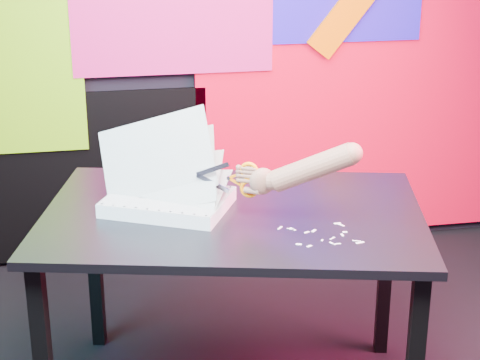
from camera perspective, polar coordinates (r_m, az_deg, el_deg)
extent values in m
cube|color=red|center=(4.10, 8.02, 6.67)|extent=(1.60, 0.02, 1.60)
cube|color=black|center=(4.01, -11.64, 0.17)|extent=(1.30, 0.02, 0.85)
cube|color=black|center=(3.29, -10.28, -5.91)|extent=(0.06, 0.06, 0.72)
cube|color=black|center=(3.24, 10.29, -6.36)|extent=(0.06, 0.06, 0.72)
cube|color=#2E2E34|center=(2.72, -0.49, -2.56)|extent=(1.45, 1.13, 0.03)
cube|color=silver|center=(2.75, -5.14, -1.58)|extent=(0.49, 0.44, 0.05)
cube|color=silver|center=(2.74, -5.15, -1.10)|extent=(0.49, 0.44, 0.00)
cube|color=silver|center=(2.74, -5.15, -1.01)|extent=(0.47, 0.43, 0.12)
cube|color=silver|center=(2.74, -5.41, -0.44)|extent=(0.43, 0.39, 0.21)
cube|color=silver|center=(2.74, -5.68, 0.57)|extent=(0.38, 0.34, 0.30)
cube|color=silver|center=(2.74, -5.95, 1.55)|extent=(0.38, 0.28, 0.35)
cylinder|color=black|center=(2.69, -9.80, -1.68)|extent=(0.01, 0.01, 0.00)
cylinder|color=black|center=(2.67, -9.02, -1.78)|extent=(0.01, 0.01, 0.00)
cylinder|color=black|center=(2.66, -8.22, -1.87)|extent=(0.01, 0.01, 0.00)
cylinder|color=black|center=(2.64, -7.42, -1.96)|extent=(0.01, 0.01, 0.00)
cylinder|color=black|center=(2.63, -6.61, -2.06)|extent=(0.01, 0.01, 0.00)
cylinder|color=black|center=(2.61, -5.79, -2.15)|extent=(0.01, 0.01, 0.00)
cylinder|color=black|center=(2.60, -4.96, -2.24)|extent=(0.01, 0.01, 0.00)
cylinder|color=black|center=(2.59, -4.12, -2.34)|extent=(0.01, 0.01, 0.00)
cylinder|color=black|center=(2.57, -3.28, -2.44)|extent=(0.01, 0.01, 0.00)
cylinder|color=black|center=(2.56, -2.42, -2.53)|extent=(0.01, 0.01, 0.00)
cylinder|color=black|center=(2.92, -7.54, 0.19)|extent=(0.01, 0.01, 0.00)
cylinder|color=black|center=(2.90, -6.81, 0.12)|extent=(0.01, 0.01, 0.00)
cylinder|color=black|center=(2.89, -6.07, 0.04)|extent=(0.01, 0.01, 0.00)
cylinder|color=black|center=(2.88, -5.32, -0.03)|extent=(0.01, 0.01, 0.00)
cylinder|color=black|center=(2.86, -4.57, -0.11)|extent=(0.01, 0.01, 0.00)
cylinder|color=black|center=(2.85, -3.81, -0.19)|extent=(0.01, 0.01, 0.00)
cylinder|color=black|center=(2.84, -3.04, -0.26)|extent=(0.01, 0.01, 0.00)
cylinder|color=black|center=(2.82, -2.26, -0.34)|extent=(0.01, 0.01, 0.00)
cylinder|color=black|center=(2.81, -1.48, -0.42)|extent=(0.01, 0.01, 0.00)
cylinder|color=black|center=(2.80, -0.69, -0.50)|extent=(0.01, 0.01, 0.00)
cube|color=black|center=(2.82, -6.57, -0.51)|extent=(0.07, 0.04, 0.00)
cube|color=black|center=(2.76, -4.51, -0.89)|extent=(0.05, 0.03, 0.00)
cube|color=black|center=(2.71, -6.30, -1.29)|extent=(0.09, 0.05, 0.00)
cube|color=#A0A1BB|center=(2.64, -1.96, 0.76)|extent=(0.11, 0.06, 0.06)
cube|color=#A0A1BB|center=(2.65, -1.95, -0.22)|extent=(0.11, 0.06, 0.06)
cylinder|color=#A0A1BB|center=(2.63, -0.81, 0.15)|extent=(0.02, 0.02, 0.01)
cube|color=orange|center=(2.63, -0.39, -0.09)|extent=(0.04, 0.03, 0.03)
cube|color=orange|center=(2.62, -0.39, 0.31)|extent=(0.04, 0.03, 0.03)
torus|color=orange|center=(2.60, 0.66, 0.63)|extent=(0.06, 0.04, 0.06)
torus|color=orange|center=(2.62, 0.65, -0.62)|extent=(0.06, 0.04, 0.06)
ellipsoid|color=#9E584A|center=(2.60, 1.61, -0.09)|extent=(0.09, 0.05, 0.09)
cylinder|color=#9E584A|center=(2.61, 0.65, -0.07)|extent=(0.07, 0.05, 0.02)
cylinder|color=#9E584A|center=(2.61, 0.65, 0.26)|extent=(0.06, 0.04, 0.02)
cylinder|color=#9E584A|center=(2.60, 0.66, 0.56)|extent=(0.06, 0.04, 0.02)
cylinder|color=#9E584A|center=(2.60, 0.66, 0.82)|extent=(0.05, 0.04, 0.02)
cylinder|color=#9E584A|center=(2.61, 0.87, -0.77)|extent=(0.06, 0.05, 0.03)
cylinder|color=#9E584A|center=(2.59, 2.53, -0.10)|extent=(0.07, 0.08, 0.06)
cylinder|color=#9E584A|center=(2.54, 5.21, 0.88)|extent=(0.28, 0.19, 0.18)
sphere|color=#9E584A|center=(2.51, 7.97, 1.88)|extent=(0.07, 0.07, 0.07)
cube|color=white|center=(2.63, 7.21, -3.19)|extent=(0.02, 0.03, 0.00)
cube|color=white|center=(2.56, 4.77, -3.72)|extent=(0.02, 0.02, 0.00)
cube|color=white|center=(2.48, 4.21, -4.58)|extent=(0.02, 0.02, 0.00)
cube|color=white|center=(2.56, 7.28, -3.90)|extent=(0.01, 0.02, 0.00)
cube|color=white|center=(2.49, 6.60, -4.50)|extent=(0.02, 0.03, 0.00)
cube|color=white|center=(2.47, 4.96, -4.70)|extent=(0.02, 0.02, 0.00)
cube|color=white|center=(2.64, 6.94, -3.08)|extent=(0.02, 0.01, 0.00)
cube|color=white|center=(2.58, 7.47, -3.68)|extent=(0.02, 0.01, 0.00)
cube|color=white|center=(2.59, 2.86, -3.42)|extent=(0.02, 0.02, 0.00)
cube|color=white|center=(2.52, 8.30, -4.31)|extent=(0.03, 0.01, 0.00)
cube|color=white|center=(2.58, 3.77, -3.50)|extent=(0.02, 0.03, 0.00)
cube|color=white|center=(2.58, 5.27, -3.62)|extent=(0.02, 0.02, 0.00)
cube|color=white|center=(2.49, 6.90, -4.53)|extent=(0.03, 0.01, 0.00)
cube|color=white|center=(2.58, 3.61, -3.50)|extent=(0.02, 0.02, 0.00)
cube|color=white|center=(2.51, 5.85, -4.29)|extent=(0.01, 0.01, 0.00)
cube|color=white|center=(2.53, 6.59, -4.14)|extent=(0.02, 0.02, 0.00)
cube|color=white|center=(2.51, 8.54, -4.42)|extent=(0.03, 0.01, 0.00)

